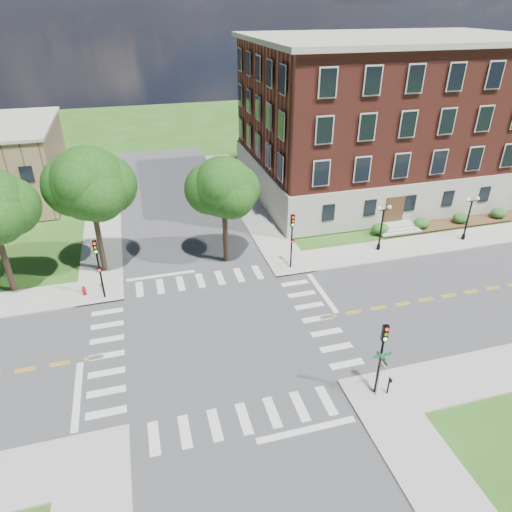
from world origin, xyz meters
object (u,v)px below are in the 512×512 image
object	(u,v)px
traffic_signal_se	(382,351)
push_button_post	(389,385)
twin_lamp_west	(382,225)
fire_hydrant	(84,291)
traffic_signal_ne	(292,234)
twin_lamp_east	(469,216)
traffic_signal_nw	(98,262)
street_sign_pole	(381,366)

from	to	relation	value
traffic_signal_se	push_button_post	world-z (taller)	traffic_signal_se
traffic_signal_se	push_button_post	bearing A→B (deg)	-22.99
twin_lamp_west	push_button_post	world-z (taller)	twin_lamp_west
traffic_signal_se	fire_hydrant	bearing A→B (deg)	138.03
traffic_signal_ne	twin_lamp_east	distance (m)	17.33
twin_lamp_west	twin_lamp_east	distance (m)	8.67
twin_lamp_east	fire_hydrant	world-z (taller)	twin_lamp_east
twin_lamp_west	twin_lamp_east	world-z (taller)	same
fire_hydrant	traffic_signal_ne	bearing A→B (deg)	-1.04
push_button_post	traffic_signal_se	bearing A→B (deg)	157.01
twin_lamp_west	traffic_signal_nw	bearing A→B (deg)	-176.88
twin_lamp_west	traffic_signal_ne	bearing A→B (deg)	-174.38
twin_lamp_west	street_sign_pole	bearing A→B (deg)	-119.04
push_button_post	fire_hydrant	xyz separation A→B (m)	(-17.17, 15.14, -0.33)
push_button_post	fire_hydrant	size ratio (longest dim) A/B	1.60
traffic_signal_nw	traffic_signal_ne	bearing A→B (deg)	1.68
street_sign_pole	twin_lamp_west	bearing A→B (deg)	60.96
traffic_signal_ne	street_sign_pole	world-z (taller)	traffic_signal_ne
traffic_signal_se	street_sign_pole	xyz separation A→B (m)	(-0.06, -0.22, -0.88)
twin_lamp_east	push_button_post	size ratio (longest dim) A/B	3.53
traffic_signal_ne	push_button_post	xyz separation A→B (m)	(0.67, -14.84, -2.39)
fire_hydrant	twin_lamp_east	bearing A→B (deg)	0.38
twin_lamp_west	fire_hydrant	xyz separation A→B (m)	(-25.15, -0.55, -2.06)
traffic_signal_se	push_button_post	size ratio (longest dim) A/B	4.00
traffic_signal_ne	fire_hydrant	size ratio (longest dim) A/B	6.40
twin_lamp_west	push_button_post	distance (m)	17.68
twin_lamp_west	street_sign_pole	distance (m)	17.89
traffic_signal_nw	street_sign_pole	xyz separation A→B (m)	(14.99, -14.35, -0.88)
traffic_signal_se	traffic_signal_ne	xyz separation A→B (m)	(-0.03, 14.56, 0.00)
twin_lamp_east	push_button_post	xyz separation A→B (m)	(-16.64, -15.36, -1.73)
traffic_signal_ne	push_button_post	world-z (taller)	traffic_signal_ne
twin_lamp_east	street_sign_pole	world-z (taller)	twin_lamp_east
twin_lamp_west	street_sign_pole	xyz separation A→B (m)	(-8.68, -15.64, -0.21)
twin_lamp_east	traffic_signal_ne	bearing A→B (deg)	-178.26
traffic_signal_ne	twin_lamp_west	world-z (taller)	traffic_signal_ne
push_button_post	street_sign_pole	bearing A→B (deg)	176.09
traffic_signal_se	traffic_signal_nw	size ratio (longest dim) A/B	1.00
twin_lamp_west	street_sign_pole	world-z (taller)	twin_lamp_west
traffic_signal_se	fire_hydrant	world-z (taller)	traffic_signal_se
street_sign_pole	traffic_signal_ne	bearing A→B (deg)	89.85
street_sign_pole	fire_hydrant	size ratio (longest dim) A/B	4.13
twin_lamp_west	push_button_post	bearing A→B (deg)	-116.95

